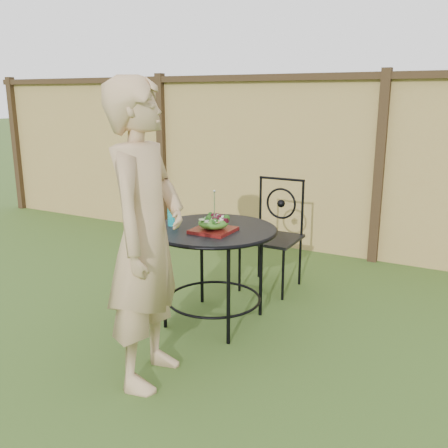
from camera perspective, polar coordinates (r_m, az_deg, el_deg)
name	(u,v)px	position (r m, az deg, el deg)	size (l,w,h in m)	color
ground	(141,313)	(4.01, -9.43, -9.99)	(60.00, 60.00, 0.00)	#274616
fence	(260,161)	(5.58, 4.18, 7.25)	(8.00, 0.12, 1.90)	tan
patio_table	(214,246)	(3.62, -1.19, -2.59)	(0.92, 0.92, 0.72)	black
patio_chair	(274,231)	(4.36, 5.69, -0.82)	(0.46, 0.46, 0.95)	black
diner	(146,237)	(2.84, -8.92, -1.44)	(0.64, 0.42, 1.75)	tan
salad_plate	(213,230)	(3.48, -1.23, -0.72)	(0.27, 0.27, 0.02)	#48120A
salad	(213,223)	(3.46, -1.23, 0.11)	(0.21, 0.21, 0.08)	#235614
fork	(214,205)	(3.43, -1.10, 2.20)	(0.01, 0.01, 0.18)	silver
drinking_glass	(173,216)	(3.66, -5.84, 0.91)	(0.08, 0.08, 0.14)	#0E9BA6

